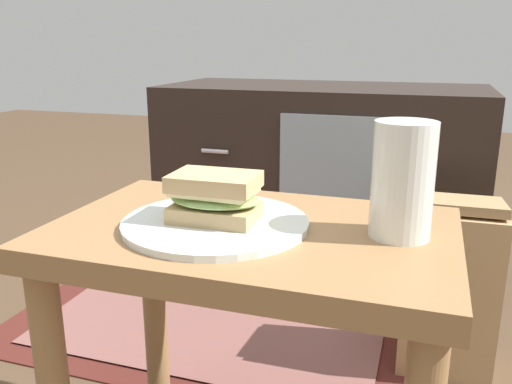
% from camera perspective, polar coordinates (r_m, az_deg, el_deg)
% --- Properties ---
extents(side_table, '(0.56, 0.36, 0.46)m').
position_cam_1_polar(side_table, '(0.79, -0.45, -9.87)').
color(side_table, olive).
rests_on(side_table, ground).
extents(tv_cabinet, '(0.96, 0.46, 0.58)m').
position_cam_1_polar(tv_cabinet, '(1.70, 6.94, 1.40)').
color(tv_cabinet, black).
rests_on(tv_cabinet, ground).
extents(area_rug, '(1.04, 0.69, 0.01)m').
position_cam_1_polar(area_rug, '(1.46, -3.96, -13.05)').
color(area_rug, '#4C1E19').
rests_on(area_rug, ground).
extents(plate, '(0.26, 0.26, 0.01)m').
position_cam_1_polar(plate, '(0.75, -4.34, -3.33)').
color(plate, silver).
rests_on(plate, side_table).
extents(sandwich_front, '(0.13, 0.09, 0.07)m').
position_cam_1_polar(sandwich_front, '(0.74, -4.40, -0.56)').
color(sandwich_front, tan).
rests_on(sandwich_front, plate).
extents(beer_glass, '(0.08, 0.08, 0.15)m').
position_cam_1_polar(beer_glass, '(0.72, 15.34, 1.06)').
color(beer_glass, silver).
rests_on(beer_glass, side_table).
extents(paper_bag, '(0.20, 0.17, 0.40)m').
position_cam_1_polar(paper_bag, '(1.26, 19.85, -9.35)').
color(paper_bag, tan).
rests_on(paper_bag, ground).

